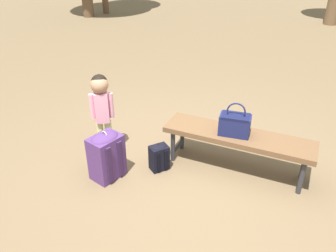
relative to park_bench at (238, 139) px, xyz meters
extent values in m
plane|color=brown|center=(0.60, 0.18, -0.39)|extent=(40.00, 40.00, 0.00)
cube|color=brown|center=(0.00, 0.00, 0.03)|extent=(1.65, 0.80, 0.06)
cylinder|color=#2D2D33|center=(0.71, -0.05, -0.20)|extent=(0.05, 0.05, 0.39)
cylinder|color=#2D2D33|center=(0.64, -0.32, -0.20)|extent=(0.05, 0.05, 0.39)
cylinder|color=#2D2D33|center=(-0.64, 0.32, -0.20)|extent=(0.05, 0.05, 0.39)
cylinder|color=#2D2D33|center=(-0.71, 0.05, -0.20)|extent=(0.05, 0.05, 0.39)
cylinder|color=#2D2D33|center=(0.68, -0.18, -0.29)|extent=(0.11, 0.28, 0.04)
cylinder|color=#2D2D33|center=(-0.68, 0.18, -0.29)|extent=(0.11, 0.28, 0.04)
cube|color=#191E4C|center=(0.05, 0.01, 0.17)|extent=(0.34, 0.22, 0.22)
cube|color=#131639|center=(0.05, 0.01, 0.27)|extent=(0.31, 0.22, 0.02)
torus|color=#191E4C|center=(0.05, 0.01, 0.33)|extent=(0.20, 0.04, 0.20)
cylinder|color=#CCCC8C|center=(1.49, -0.12, -0.18)|extent=(0.08, 0.08, 0.42)
cylinder|color=#CCCC8C|center=(1.59, -0.08, -0.18)|extent=(0.08, 0.08, 0.42)
ellipsoid|color=white|center=(1.49, -0.10, -0.37)|extent=(0.08, 0.10, 0.04)
ellipsoid|color=white|center=(1.58, -0.06, -0.37)|extent=(0.08, 0.10, 0.04)
cube|color=pink|center=(1.54, -0.10, 0.20)|extent=(0.19, 0.17, 0.36)
cylinder|color=pink|center=(1.44, -0.13, 0.22)|extent=(0.06, 0.06, 0.30)
cylinder|color=pink|center=(1.64, -0.07, 0.22)|extent=(0.06, 0.06, 0.30)
sphere|color=#A57A5B|center=(1.54, -0.10, 0.48)|extent=(0.20, 0.20, 0.20)
sphere|color=black|center=(1.54, -0.11, 0.50)|extent=(0.18, 0.18, 0.18)
cube|color=#4C2D66|center=(1.36, 0.36, -0.15)|extent=(0.38, 0.41, 0.49)
ellipsoid|color=#4C2D66|center=(1.36, 0.36, 0.09)|extent=(0.36, 0.39, 0.11)
cube|color=#311D42|center=(1.48, 0.29, -0.22)|extent=(0.15, 0.22, 0.22)
cube|color=#311D42|center=(1.28, 0.49, -0.15)|extent=(0.05, 0.06, 0.42)
cube|color=#311D42|center=(1.21, 0.36, -0.15)|extent=(0.05, 0.06, 0.42)
torus|color=#B2B2B7|center=(1.36, 0.36, 0.13)|extent=(0.08, 0.05, 0.08)
cube|color=black|center=(0.84, 0.14, -0.25)|extent=(0.25, 0.24, 0.29)
ellipsoid|color=black|center=(0.84, 0.14, -0.11)|extent=(0.23, 0.22, 0.07)
cube|color=black|center=(0.89, 0.08, -0.29)|extent=(0.12, 0.10, 0.13)
cube|color=black|center=(0.82, 0.23, -0.25)|extent=(0.03, 0.03, 0.25)
cube|color=black|center=(0.75, 0.18, -0.25)|extent=(0.03, 0.03, 0.25)
torus|color=black|center=(0.84, 0.14, -0.08)|extent=(0.04, 0.04, 0.05)
camera|label=1|loc=(0.23, 3.19, 1.91)|focal=36.34mm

